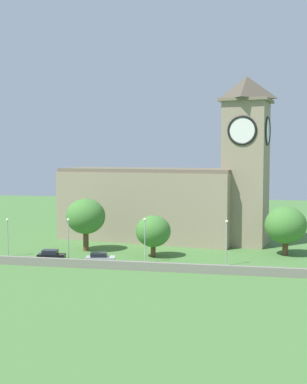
# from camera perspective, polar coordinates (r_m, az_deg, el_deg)

# --- Properties ---
(ground_plane) EXTENTS (200.00, 200.00, 0.00)m
(ground_plane) POSITION_cam_1_polar(r_m,az_deg,el_deg) (90.63, 0.80, -6.13)
(ground_plane) COLOR #477538
(church) EXTENTS (40.28, 17.92, 29.78)m
(church) POSITION_cam_1_polar(r_m,az_deg,el_deg) (97.60, 1.80, -0.27)
(church) COLOR gray
(church) RESTS_ON ground
(quay_barrier) EXTENTS (55.98, 0.70, 1.22)m
(quay_barrier) POSITION_cam_1_polar(r_m,az_deg,el_deg) (73.51, -1.78, -8.09)
(quay_barrier) COLOR gray
(quay_barrier) RESTS_ON ground
(car_black) EXTENTS (4.32, 2.62, 1.78)m
(car_black) POSITION_cam_1_polar(r_m,az_deg,el_deg) (80.83, -11.14, -6.83)
(car_black) COLOR black
(car_black) RESTS_ON ground
(car_silver) EXTENTS (4.54, 2.95, 1.76)m
(car_silver) POSITION_cam_1_polar(r_m,az_deg,el_deg) (77.72, -5.87, -7.22)
(car_silver) COLOR silver
(car_silver) RESTS_ON ground
(streetlamp_west_end) EXTENTS (0.44, 0.44, 6.06)m
(streetlamp_west_end) POSITION_cam_1_polar(r_m,az_deg,el_deg) (85.73, -15.67, -4.09)
(streetlamp_west_end) COLOR #9EA0A5
(streetlamp_west_end) RESTS_ON ground
(streetlamp_west_mid) EXTENTS (0.44, 0.44, 6.44)m
(streetlamp_west_mid) POSITION_cam_1_polar(r_m,az_deg,el_deg) (80.83, -9.30, -4.32)
(streetlamp_west_mid) COLOR #9EA0A5
(streetlamp_west_mid) RESTS_ON ground
(streetlamp_central) EXTENTS (0.44, 0.44, 6.77)m
(streetlamp_central) POSITION_cam_1_polar(r_m,az_deg,el_deg) (77.50, -0.95, -4.49)
(streetlamp_central) COLOR #9EA0A5
(streetlamp_central) RESTS_ON ground
(streetlamp_east_mid) EXTENTS (0.44, 0.44, 6.70)m
(streetlamp_east_mid) POSITION_cam_1_polar(r_m,az_deg,el_deg) (76.52, 8.01, -4.67)
(streetlamp_east_mid) COLOR #9EA0A5
(streetlamp_east_mid) RESTS_ON ground
(tree_riverside_west) EXTENTS (6.57, 6.57, 8.79)m
(tree_riverside_west) POSITION_cam_1_polar(r_m,az_deg,el_deg) (87.86, -7.43, -2.67)
(tree_riverside_west) COLOR brown
(tree_riverside_west) RESTS_ON ground
(tree_churchyard) EXTENTS (5.54, 5.54, 6.59)m
(tree_churchyard) POSITION_cam_1_polar(r_m,az_deg,el_deg) (82.20, -0.04, -4.32)
(tree_churchyard) COLOR brown
(tree_churchyard) RESTS_ON ground
(tree_riverside_east) EXTENTS (6.63, 6.63, 7.87)m
(tree_riverside_east) POSITION_cam_1_polar(r_m,az_deg,el_deg) (86.00, 14.26, -3.54)
(tree_riverside_east) COLOR brown
(tree_riverside_east) RESTS_ON ground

